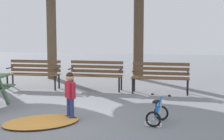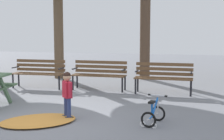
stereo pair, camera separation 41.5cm
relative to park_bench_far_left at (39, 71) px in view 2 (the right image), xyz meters
The scene contains 7 objects.
ground 4.15m from the park_bench_far_left, 65.65° to the right, with size 36.00×36.00×0.00m, color slate.
park_bench_far_left is the anchor object (origin of this frame).
park_bench_left 1.90m from the park_bench_far_left, ahead, with size 1.61×0.50×0.85m.
park_bench_right 3.80m from the park_bench_far_left, ahead, with size 1.61×0.48×0.85m.
child_standing 3.90m from the park_bench_far_left, 56.54° to the right, with size 0.28×0.29×0.96m.
kids_bicycle 5.06m from the park_bench_far_left, 39.90° to the right, with size 0.47×0.62×0.54m.
leaf_pile 4.02m from the park_bench_far_left, 65.07° to the right, with size 1.48×1.04×0.07m, color #C68438.
Camera 2 is at (2.87, -5.83, 1.83)m, focal length 54.77 mm.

